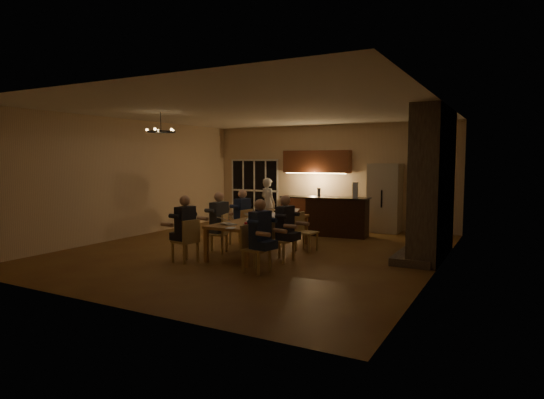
{
  "coord_description": "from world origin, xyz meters",
  "views": [
    {
      "loc": [
        5.3,
        -9.0,
        2.11
      ],
      "look_at": [
        0.25,
        0.3,
        1.18
      ],
      "focal_mm": 30.0,
      "sensor_mm": 36.0,
      "label": 1
    }
  ],
  "objects": [
    {
      "name": "floor",
      "position": [
        0.0,
        0.0,
        0.0
      ],
      "size": [
        9.0,
        9.0,
        0.0
      ],
      "primitive_type": "plane",
      "color": "brown",
      "rests_on": "ground"
    },
    {
      "name": "back_wall",
      "position": [
        0.0,
        4.52,
        1.6
      ],
      "size": [
        8.0,
        0.04,
        3.2
      ],
      "primitive_type": "cube",
      "color": "beige",
      "rests_on": "ground"
    },
    {
      "name": "left_wall",
      "position": [
        -4.02,
        0.0,
        1.6
      ],
      "size": [
        0.04,
        9.0,
        3.2
      ],
      "primitive_type": "cube",
      "color": "beige",
      "rests_on": "ground"
    },
    {
      "name": "right_wall",
      "position": [
        4.02,
        0.0,
        1.6
      ],
      "size": [
        0.04,
        9.0,
        3.2
      ],
      "primitive_type": "cube",
      "color": "beige",
      "rests_on": "ground"
    },
    {
      "name": "ceiling",
      "position": [
        0.0,
        0.0,
        3.22
      ],
      "size": [
        8.0,
        9.0,
        0.04
      ],
      "primitive_type": "cube",
      "color": "white",
      "rests_on": "back_wall"
    },
    {
      "name": "french_doors",
      "position": [
        -2.7,
        4.47,
        1.05
      ],
      "size": [
        1.86,
        0.08,
        2.1
      ],
      "primitive_type": "cube",
      "color": "black",
      "rests_on": "ground"
    },
    {
      "name": "fireplace",
      "position": [
        3.7,
        1.2,
        1.6
      ],
      "size": [
        0.58,
        2.5,
        3.2
      ],
      "primitive_type": "cube",
      "color": "#635B4D",
      "rests_on": "ground"
    },
    {
      "name": "kitchenette",
      "position": [
        -0.3,
        4.2,
        1.2
      ],
      "size": [
        2.24,
        0.68,
        2.4
      ],
      "primitive_type": null,
      "color": "#5F2A1B",
      "rests_on": "ground"
    },
    {
      "name": "refrigerator",
      "position": [
        1.9,
        4.15,
        1.0
      ],
      "size": [
        0.9,
        0.68,
        2.0
      ],
      "primitive_type": "cube",
      "color": "beige",
      "rests_on": "ground"
    },
    {
      "name": "dining_table",
      "position": [
        0.2,
        -0.13,
        0.38
      ],
      "size": [
        1.1,
        2.94,
        0.75
      ],
      "primitive_type": "cube",
      "color": "tan",
      "rests_on": "ground"
    },
    {
      "name": "bar_island",
      "position": [
        0.95,
        2.79,
        0.54
      ],
      "size": [
        1.81,
        0.84,
        1.08
      ],
      "primitive_type": "cube",
      "rotation": [
        0.0,
        0.0,
        0.09
      ],
      "color": "black",
      "rests_on": "ground"
    },
    {
      "name": "chair_left_near",
      "position": [
        -0.69,
        -1.74,
        0.45
      ],
      "size": [
        0.52,
        0.52,
        0.89
      ],
      "primitive_type": null,
      "rotation": [
        0.0,
        0.0,
        -1.76
      ],
      "color": "tan",
      "rests_on": "ground"
    },
    {
      "name": "chair_left_mid",
      "position": [
        -0.65,
        -0.68,
        0.45
      ],
      "size": [
        0.55,
        0.55,
        0.89
      ],
      "primitive_type": null,
      "rotation": [
        0.0,
        0.0,
        -1.26
      ],
      "color": "tan",
      "rests_on": "ground"
    },
    {
      "name": "chair_left_far",
      "position": [
        -0.72,
        0.43,
        0.45
      ],
      "size": [
        0.5,
        0.5,
        0.89
      ],
      "primitive_type": null,
      "rotation": [
        0.0,
        0.0,
        -1.71
      ],
      "color": "tan",
      "rests_on": "ground"
    },
    {
      "name": "chair_right_near",
      "position": [
        1.05,
        -1.78,
        0.45
      ],
      "size": [
        0.49,
        0.49,
        0.89
      ],
      "primitive_type": null,
      "rotation": [
        0.0,
        0.0,
        1.45
      ],
      "color": "tan",
      "rests_on": "ground"
    },
    {
      "name": "chair_right_mid",
      "position": [
        1.02,
        -0.7,
        0.45
      ],
      "size": [
        0.5,
        0.5,
        0.89
      ],
      "primitive_type": null,
      "rotation": [
        0.0,
        0.0,
        1.43
      ],
      "color": "tan",
      "rests_on": "ground"
    },
    {
      "name": "chair_right_far",
      "position": [
        1.05,
        0.5,
        0.45
      ],
      "size": [
        0.48,
        0.48,
        0.89
      ],
      "primitive_type": null,
      "rotation": [
        0.0,
        0.0,
        1.47
      ],
      "color": "tan",
      "rests_on": "ground"
    },
    {
      "name": "person_left_near",
      "position": [
        -0.69,
        -1.71,
        0.69
      ],
      "size": [
        0.65,
        0.65,
        1.38
      ],
      "primitive_type": null,
      "rotation": [
        0.0,
        0.0,
        -1.66
      ],
      "color": "#21232B",
      "rests_on": "ground"
    },
    {
      "name": "person_right_near",
      "position": [
        1.1,
        -1.72,
        0.69
      ],
      "size": [
        0.7,
        0.7,
        1.38
      ],
      "primitive_type": null,
      "rotation": [
        0.0,
        0.0,
        1.38
      ],
      "color": "#1F2E4E",
      "rests_on": "ground"
    },
    {
      "name": "person_left_mid",
      "position": [
        -0.64,
        -0.58,
        0.69
      ],
      "size": [
        0.67,
        0.67,
        1.38
      ],
      "primitive_type": null,
      "rotation": [
        0.0,
        0.0,
        -1.69
      ],
      "color": "#3E444A",
      "rests_on": "ground"
    },
    {
      "name": "person_right_mid",
      "position": [
        1.08,
        -0.66,
        0.69
      ],
      "size": [
        0.65,
        0.65,
        1.38
      ],
      "primitive_type": null,
      "rotation": [
        0.0,
        0.0,
        1.49
      ],
      "color": "#21232B",
      "rests_on": "ground"
    },
    {
      "name": "person_left_far",
      "position": [
        -0.67,
        0.47,
        0.69
      ],
      "size": [
        0.66,
        0.66,
        1.38
      ],
      "primitive_type": null,
      "rotation": [
        0.0,
        0.0,
        -1.67
      ],
      "color": "#1F2E4E",
      "rests_on": "ground"
    },
    {
      "name": "standing_person",
      "position": [
        -1.33,
        2.95,
        0.78
      ],
      "size": [
        0.67,
        0.55,
        1.56
      ],
      "primitive_type": "imported",
      "rotation": [
        0.0,
        0.0,
        2.78
      ],
      "color": "silver",
      "rests_on": "ground"
    },
    {
      "name": "chandelier",
      "position": [
        -1.98,
        -0.96,
        2.75
      ],
      "size": [
        0.66,
        0.66,
        0.03
      ],
      "primitive_type": "torus",
      "color": "black",
      "rests_on": "ceiling"
    },
    {
      "name": "laptop_a",
      "position": [
        -0.0,
        -1.13,
        0.86
      ],
      "size": [
        0.42,
        0.4,
        0.23
      ],
      "primitive_type": null,
      "rotation": [
        0.0,
        0.0,
        2.62
      ],
      "color": "silver",
      "rests_on": "dining_table"
    },
    {
      "name": "laptop_b",
      "position": [
        0.45,
        -0.93,
        0.86
      ],
      "size": [
        0.32,
        0.28,
        0.23
      ],
      "primitive_type": null,
      "rotation": [
        0.0,
        0.0,
        -0.01
      ],
      "color": "silver",
      "rests_on": "dining_table"
    },
    {
      "name": "laptop_c",
      "position": [
        -0.0,
        -0.14,
        0.86
      ],
      "size": [
        0.38,
        0.35,
        0.23
      ],
      "primitive_type": null,
      "rotation": [
        0.0,
        0.0,
        3.39
      ],
      "color": "silver",
      "rests_on": "dining_table"
    },
    {
      "name": "laptop_d",
      "position": [
        0.5,
        -0.19,
        0.86
      ],
      "size": [
        0.33,
        0.29,
        0.23
      ],
      "primitive_type": null,
      "rotation": [
        0.0,
        0.0,
        -0.03
      ],
      "color": "silver",
      "rests_on": "dining_table"
    },
    {
      "name": "laptop_e",
      "position": [
        -0.02,
        1.0,
        0.86
      ],
      "size": [
        0.4,
        0.38,
        0.23
      ],
      "primitive_type": null,
      "rotation": [
        0.0,
        0.0,
        2.78
      ],
      "color": "silver",
      "rests_on": "dining_table"
    },
    {
      "name": "laptop_f",
      "position": [
        0.45,
        0.87,
        0.86
      ],
      "size": [
        0.32,
        0.28,
        0.23
      ],
      "primitive_type": null,
      "rotation": [
        0.0,
        0.0,
        -0.0
      ],
      "color": "silver",
      "rests_on": "dining_table"
    },
    {
      "name": "mug_front",
      "position": [
        0.19,
        -0.66,
        0.8
      ],
      "size": [
        0.07,
        0.07,
        0.1
      ],
      "primitive_type": "cylinder",
      "color": "silver",
      "rests_on": "dining_table"
    },
    {
      "name": "mug_mid",
      "position": [
        0.29,
        0.34,
        0.8
      ],
      "size": [
        0.08,
        0.08,
        0.1
      ],
      "primitive_type": "cylinder",
      "color": "silver",
      "rests_on": "dining_table"
    },
    {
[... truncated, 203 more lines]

